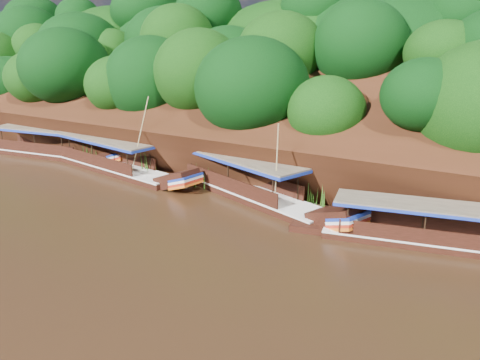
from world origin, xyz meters
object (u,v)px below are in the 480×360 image
(boat_0, at_px, (452,239))
(boat_3, at_px, (57,151))
(boat_1, at_px, (256,192))
(boat_2, at_px, (117,165))

(boat_0, height_order, boat_3, boat_0)
(boat_1, relative_size, boat_2, 0.93)
(boat_3, bearing_deg, boat_1, -11.01)
(boat_0, relative_size, boat_1, 0.89)
(boat_0, relative_size, boat_3, 0.95)
(boat_3, bearing_deg, boat_2, -13.82)
(boat_3, bearing_deg, boat_0, -12.19)
(boat_0, bearing_deg, boat_2, 164.62)
(boat_0, height_order, boat_2, boat_2)
(boat_0, relative_size, boat_2, 0.82)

